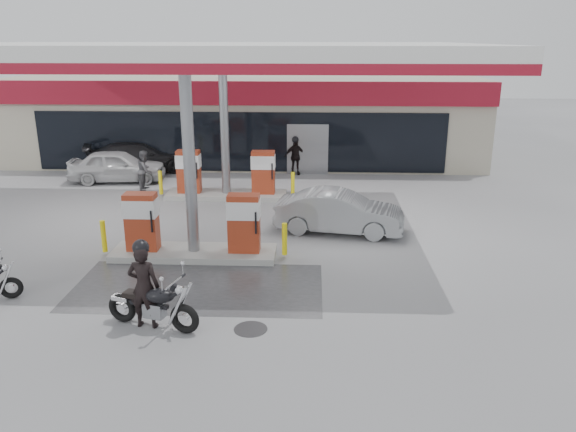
# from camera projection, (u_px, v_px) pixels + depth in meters

# --- Properties ---
(ground) EXTENTS (90.00, 90.00, 0.00)m
(ground) POSITION_uv_depth(u_px,v_px,m) (178.00, 287.00, 13.62)
(ground) COLOR gray
(ground) RESTS_ON ground
(wet_patch) EXTENTS (6.00, 3.00, 0.00)m
(wet_patch) POSITION_uv_depth(u_px,v_px,m) (198.00, 287.00, 13.59)
(wet_patch) COLOR #4C4C4F
(wet_patch) RESTS_ON ground
(drain_cover) EXTENTS (0.70, 0.70, 0.01)m
(drain_cover) POSITION_uv_depth(u_px,v_px,m) (251.00, 329.00, 11.63)
(drain_cover) COLOR #38383A
(drain_cover) RESTS_ON ground
(store_building) EXTENTS (22.00, 8.22, 4.00)m
(store_building) POSITION_uv_depth(u_px,v_px,m) (249.00, 116.00, 28.17)
(store_building) COLOR #BAB39C
(store_building) RESTS_ON ground
(canopy) EXTENTS (16.00, 10.02, 5.51)m
(canopy) POSITION_uv_depth(u_px,v_px,m) (206.00, 55.00, 16.77)
(canopy) COLOR silver
(canopy) RESTS_ON ground
(pump_island_near) EXTENTS (5.14, 1.30, 1.78)m
(pump_island_near) POSITION_uv_depth(u_px,v_px,m) (193.00, 232.00, 15.30)
(pump_island_near) COLOR #9E9E99
(pump_island_near) RESTS_ON ground
(pump_island_far) EXTENTS (5.14, 1.30, 1.78)m
(pump_island_far) POSITION_uv_depth(u_px,v_px,m) (226.00, 179.00, 21.01)
(pump_island_far) COLOR #9E9E99
(pump_island_far) RESTS_ON ground
(main_motorcycle) EXTENTS (2.09, 1.01, 1.10)m
(main_motorcycle) POSITION_uv_depth(u_px,v_px,m) (154.00, 306.00, 11.56)
(main_motorcycle) COLOR black
(main_motorcycle) RESTS_ON ground
(biker_main) EXTENTS (0.69, 0.48, 1.81)m
(biker_main) POSITION_uv_depth(u_px,v_px,m) (144.00, 286.00, 11.49)
(biker_main) COLOR black
(biker_main) RESTS_ON ground
(sedan_white) EXTENTS (4.07, 2.01, 1.33)m
(sedan_white) POSITION_uv_depth(u_px,v_px,m) (117.00, 166.00, 23.33)
(sedan_white) COLOR silver
(sedan_white) RESTS_ON ground
(attendant) EXTENTS (0.60, 0.77, 1.57)m
(attendant) POSITION_uv_depth(u_px,v_px,m) (145.00, 170.00, 22.09)
(attendant) COLOR #4F4F53
(attendant) RESTS_ON ground
(hatchback_silver) EXTENTS (4.11, 2.04, 1.29)m
(hatchback_silver) POSITION_uv_depth(u_px,v_px,m) (339.00, 212.00, 17.24)
(hatchback_silver) COLOR gray
(hatchback_silver) RESTS_ON ground
(parked_car_left) EXTENTS (5.03, 3.14, 1.36)m
(parked_car_left) POSITION_uv_depth(u_px,v_px,m) (140.00, 157.00, 25.07)
(parked_car_left) COLOR black
(parked_car_left) RESTS_ON ground
(parked_car_right) EXTENTS (4.01, 1.93, 1.10)m
(parked_car_right) POSITION_uv_depth(u_px,v_px,m) (340.00, 153.00, 26.58)
(parked_car_right) COLOR black
(parked_car_right) RESTS_ON ground
(biker_walking) EXTENTS (1.01, 0.64, 1.60)m
(biker_walking) POSITION_uv_depth(u_px,v_px,m) (295.00, 157.00, 24.50)
(biker_walking) COLOR black
(biker_walking) RESTS_ON ground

